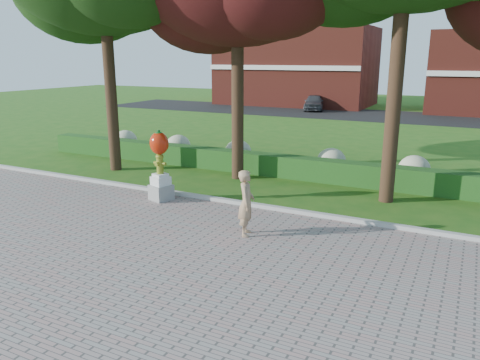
{
  "coord_description": "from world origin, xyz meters",
  "views": [
    {
      "loc": [
        5.72,
        -9.14,
        4.39
      ],
      "look_at": [
        0.62,
        1.0,
        1.4
      ],
      "focal_mm": 35.0,
      "sensor_mm": 36.0,
      "label": 1
    }
  ],
  "objects": [
    {
      "name": "ground",
      "position": [
        0.0,
        0.0,
        0.0
      ],
      "size": [
        100.0,
        100.0,
        0.0
      ],
      "primitive_type": "plane",
      "color": "#235816",
      "rests_on": "ground"
    },
    {
      "name": "walkway",
      "position": [
        0.0,
        -4.0,
        0.02
      ],
      "size": [
        40.0,
        14.0,
        0.04
      ],
      "primitive_type": "cube",
      "color": "gray",
      "rests_on": "ground"
    },
    {
      "name": "curb",
      "position": [
        0.0,
        3.0,
        0.07
      ],
      "size": [
        40.0,
        0.18,
        0.15
      ],
      "primitive_type": "cube",
      "color": "#ADADA5",
      "rests_on": "ground"
    },
    {
      "name": "lawn_hedge",
      "position": [
        0.0,
        7.0,
        0.4
      ],
      "size": [
        24.0,
        0.7,
        0.8
      ],
      "primitive_type": "cube",
      "color": "#154A19",
      "rests_on": "ground"
    },
    {
      "name": "hydrangea_row",
      "position": [
        0.57,
        8.0,
        0.55
      ],
      "size": [
        20.1,
        1.1,
        0.99
      ],
      "color": "#9BA37C",
      "rests_on": "ground"
    },
    {
      "name": "street",
      "position": [
        0.0,
        28.0,
        0.01
      ],
      "size": [
        50.0,
        8.0,
        0.02
      ],
      "primitive_type": "cube",
      "color": "black",
      "rests_on": "ground"
    },
    {
      "name": "building_left",
      "position": [
        -10.0,
        34.0,
        3.5
      ],
      "size": [
        14.0,
        8.0,
        7.0
      ],
      "primitive_type": "cube",
      "color": "maroon",
      "rests_on": "ground"
    },
    {
      "name": "hydrant_sculpture",
      "position": [
        -2.83,
        2.33,
        1.21
      ],
      "size": [
        0.76,
        0.76,
        2.21
      ],
      "rotation": [
        0.0,
        0.0,
        -0.33
      ],
      "color": "gray",
      "rests_on": "walkway"
    },
    {
      "name": "woman",
      "position": [
        0.87,
        0.84,
        0.88
      ],
      "size": [
        0.59,
        0.71,
        1.68
      ],
      "primitive_type": "imported",
      "rotation": [
        0.0,
        0.0,
        1.92
      ],
      "color": "tan",
      "rests_on": "walkway"
    },
    {
      "name": "parked_car",
      "position": [
        -6.63,
        29.35,
        0.68
      ],
      "size": [
        2.47,
        4.16,
        1.33
      ],
      "primitive_type": "imported",
      "rotation": [
        0.0,
        0.0,
        0.25
      ],
      "color": "#414549",
      "rests_on": "street"
    }
  ]
}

